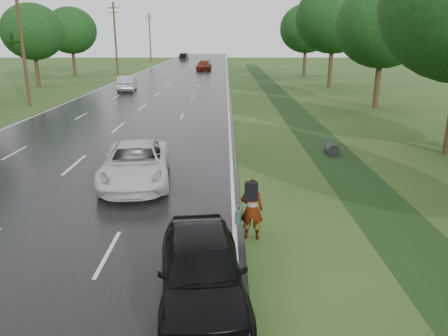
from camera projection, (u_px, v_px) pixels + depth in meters
name	position (u px, v px, depth m)	size (l,w,h in m)	color
road	(173.00, 81.00, 54.18)	(14.00, 180.00, 0.04)	black
edge_stripe_east	(227.00, 81.00, 54.16)	(0.12, 180.00, 0.01)	silver
edge_stripe_west	(119.00, 81.00, 54.19)	(0.12, 180.00, 0.01)	silver
center_line	(173.00, 81.00, 54.17)	(0.12, 180.00, 0.01)	silver
drainage_ditch	(300.00, 120.00, 28.98)	(2.20, 120.00, 0.56)	#183213
utility_pole_mid	(22.00, 38.00, 33.56)	(1.60, 0.26, 10.00)	#362716
utility_pole_far	(115.00, 38.00, 62.28)	(1.60, 0.26, 10.00)	#362716
utility_pole_distant	(150.00, 37.00, 91.01)	(1.60, 0.26, 10.00)	#362716
tree_east_c	(383.00, 25.00, 32.27)	(7.00, 7.00, 9.29)	#362716
tree_east_d	(334.00, 18.00, 45.39)	(8.00, 8.00, 10.76)	#362716
tree_east_f	(306.00, 29.00, 59.02)	(7.20, 7.20, 9.62)	#362716
tree_west_d	(33.00, 32.00, 46.79)	(6.60, 6.60, 8.80)	#362716
tree_west_f	(71.00, 31.00, 60.11)	(7.00, 7.00, 9.29)	#362716
pedestrian	(251.00, 208.00, 11.76)	(0.80, 0.77, 1.70)	#A5998C
white_pickup	(136.00, 164.00, 16.29)	(2.43, 5.27, 1.46)	silver
dark_sedan	(202.00, 268.00, 8.91)	(1.74, 4.32, 1.47)	black
silver_sedan	(127.00, 83.00, 44.17)	(1.61, 4.61, 1.52)	#999DA1
far_car_red	(204.00, 66.00, 70.75)	(2.15, 5.29, 1.54)	maroon
far_car_dark	(184.00, 56.00, 103.88)	(1.66, 4.76, 1.57)	black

